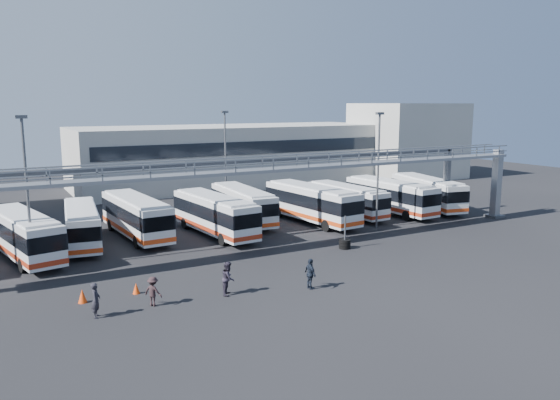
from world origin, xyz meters
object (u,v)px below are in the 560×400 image
bus_2 (82,224)px  tire_stack (345,243)px  light_pole_mid (378,164)px  bus_4 (214,213)px  light_pole_back (225,154)px  bus_5 (243,204)px  bus_3 (136,215)px  cone_right (136,288)px  pedestrian_b (228,278)px  pedestrian_d (310,274)px  bus_8 (390,195)px  bus_7 (347,199)px  bus_9 (427,192)px  pedestrian_c (153,291)px  light_pole_left (27,185)px  cone_left (82,296)px  bus_1 (23,234)px  pedestrian_a (96,300)px  bus_6 (311,202)px

bus_2 → tire_stack: (17.30, -10.77, -1.28)m
light_pole_mid → bus_4: size_ratio=0.91×
light_pole_back → bus_5: 8.41m
bus_3 → cone_right: size_ratio=17.22×
pedestrian_b → pedestrian_d: 4.89m
bus_3 → bus_8: bearing=-8.9°
bus_7 → light_pole_back: bearing=129.6°
bus_3 → pedestrian_b: bearing=-89.7°
bus_9 → pedestrian_b: (-28.89, -13.90, -0.84)m
pedestrian_c → pedestrian_d: (8.97, -1.84, 0.11)m
light_pole_left → bus_4: (14.35, 3.50, -3.87)m
bus_7 → cone_left: bus_7 is taller
light_pole_back → bus_4: (-5.65, -10.50, -3.87)m
bus_3 → pedestrian_d: bearing=-75.7°
light_pole_left → bus_4: light_pole_left is taller
bus_9 → tire_stack: size_ratio=4.37×
bus_1 → bus_8: bus_8 is taller
bus_2 → bus_8: 29.38m
light_pole_mid → pedestrian_a: 27.96m
pedestrian_b → tire_stack: 12.93m
bus_6 → pedestrian_a: (-22.02, -13.96, -0.99)m
pedestrian_d → pedestrian_a: bearing=82.9°
pedestrian_a → cone_left: (-0.27, 2.56, -0.54)m
bus_6 → pedestrian_c: bearing=-149.4°
light_pole_left → pedestrian_b: 14.86m
bus_1 → bus_9: bus_9 is taller
bus_2 → cone_right: 13.15m
light_pole_left → cone_right: size_ratio=15.68×
bus_6 → pedestrian_d: bus_6 is taller
bus_6 → cone_left: 25.08m
light_pole_left → cone_right: 10.56m
light_pole_back → bus_4: light_pole_back is taller
light_pole_mid → bus_1: (-28.25, 4.49, -3.91)m
bus_3 → bus_5: bus_3 is taller
bus_7 → light_pole_mid: bearing=-100.7°
bus_9 → cone_left: bearing=-151.0°
light_pole_back → bus_5: (-1.49, -7.28, -3.93)m
bus_8 → pedestrian_b: bearing=-152.5°
bus_2 → pedestrian_c: (1.08, -15.46, -0.89)m
bus_3 → bus_7: bus_3 is taller
bus_6 → bus_7: (4.64, 0.86, -0.23)m
pedestrian_b → pedestrian_d: bearing=-73.4°
bus_8 → bus_1: bearing=177.2°
light_pole_left → light_pole_mid: (28.00, -1.00, 0.00)m
light_pole_left → pedestrian_d: 19.09m
bus_7 → bus_6: bearing=-172.7°
light_pole_back → cone_left: 28.83m
bus_3 → bus_6: bus_6 is taller
pedestrian_a → cone_right: (2.73, 2.58, -0.60)m
light_pole_left → bus_2: size_ratio=0.98×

